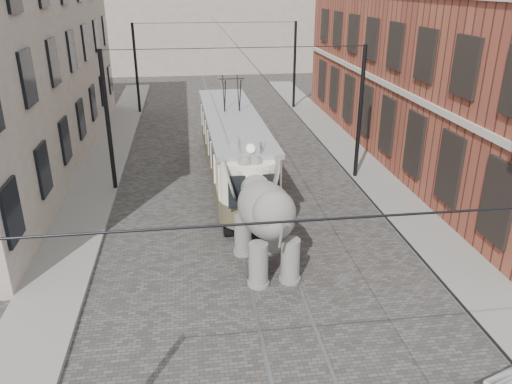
{
  "coord_description": "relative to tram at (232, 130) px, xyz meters",
  "views": [
    {
      "loc": [
        -2.27,
        -14.9,
        8.39
      ],
      "look_at": [
        -0.23,
        0.02,
        2.1
      ],
      "focal_mm": 35.26,
      "sensor_mm": 36.0,
      "label": 1
    }
  ],
  "objects": [
    {
      "name": "catenary",
      "position": [
        0.18,
        -1.73,
        0.69
      ],
      "size": [
        11.0,
        30.2,
        6.0
      ],
      "primitive_type": null,
      "color": "black",
      "rests_on": "ground"
    },
    {
      "name": "tram_rails",
      "position": [
        0.38,
        -6.73,
        -2.3
      ],
      "size": [
        1.54,
        80.0,
        0.02
      ],
      "primitive_type": null,
      "color": "slate",
      "rests_on": "ground"
    },
    {
      "name": "sidewalk_left",
      "position": [
        -6.12,
        -6.73,
        -2.24
      ],
      "size": [
        2.0,
        60.0,
        0.15
      ],
      "primitive_type": "cube",
      "color": "slate",
      "rests_on": "ground"
    },
    {
      "name": "brick_building",
      "position": [
        11.38,
        2.27,
        3.69
      ],
      "size": [
        8.0,
        26.0,
        12.0
      ],
      "primitive_type": "cube",
      "color": "brown",
      "rests_on": "ground"
    },
    {
      "name": "ground",
      "position": [
        0.38,
        -6.73,
        -2.31
      ],
      "size": [
        120.0,
        120.0,
        0.0
      ],
      "primitive_type": "plane",
      "color": "#474442"
    },
    {
      "name": "tram",
      "position": [
        0.0,
        0.0,
        0.0
      ],
      "size": [
        2.64,
        11.71,
        4.63
      ],
      "primitive_type": null,
      "rotation": [
        0.0,
        0.0,
        0.02
      ],
      "color": "beige",
      "rests_on": "ground"
    },
    {
      "name": "elephant",
      "position": [
        0.29,
        -7.87,
        -0.77
      ],
      "size": [
        3.37,
        5.35,
        3.09
      ],
      "primitive_type": null,
      "rotation": [
        0.0,
        0.0,
        0.12
      ],
      "color": "slate",
      "rests_on": "ground"
    },
    {
      "name": "sidewalk_right",
      "position": [
        6.38,
        -6.73,
        -2.24
      ],
      "size": [
        2.0,
        60.0,
        0.15
      ],
      "primitive_type": "cube",
      "color": "slate",
      "rests_on": "ground"
    }
  ]
}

